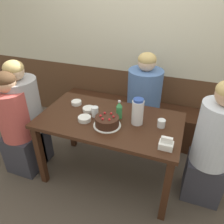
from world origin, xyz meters
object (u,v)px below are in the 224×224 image
Objects in this scene: person_dark_striped at (25,117)px; glass_tumbler_short at (95,112)px; person_teal_shirt at (212,148)px; water_pitcher at (138,112)px; bowl_rice_small at (85,119)px; person_grey_tee at (143,104)px; bench_seat at (131,119)px; birthday_cake at (107,121)px; bowl_side_dish at (89,109)px; bowl_soup_white at (76,103)px; glass_water_tall at (161,123)px; soju_bottle at (119,110)px; person_pale_blue_shirt at (18,128)px; napkin_holder at (166,144)px.

glass_tumbler_short is at bearing 6.15° from person_dark_striped.
water_pitcher is at bearing 4.45° from person_teal_shirt.
water_pitcher is 0.20× the size of person_teal_shirt.
glass_tumbler_short is at bearing 59.51° from bowl_rice_small.
bench_seat is at bearing -137.07° from person_grey_tee.
birthday_cake is at bearing -0.57° from bowl_rice_small.
bowl_soup_white is at bearing 157.14° from bowl_side_dish.
birthday_cake is at bearing -1.19° from person_dark_striped.
glass_water_tall is 0.06× the size of person_teal_shirt.
soju_bottle is 0.52m from bowl_soup_white.
glass_water_tall is 1.45m from person_pale_blue_shirt.
person_grey_tee is (0.44, 0.56, -0.15)m from bowl_side_dish.
soju_bottle is at bearing 171.34° from water_pitcher.
bowl_side_dish reaches higher than bench_seat.
birthday_cake is at bearing 11.31° from person_teal_shirt.
person_dark_striped is at bearing 90.00° from person_pale_blue_shirt.
person_dark_striped is (-1.01, -0.14, -0.22)m from soju_bottle.
person_pale_blue_shirt is at bearing -164.96° from soju_bottle.
water_pitcher is at bearing -8.66° from soju_bottle.
person_dark_striped is at bearing -135.52° from bench_seat.
napkin_holder is at bearing -5.78° from person_dark_striped.
person_teal_shirt reaches higher than napkin_holder.
bowl_side_dish is at bearing -108.07° from bench_seat.
water_pitcher is 1.26m from person_pale_blue_shirt.
person_dark_striped is (0.00, 0.13, 0.05)m from person_pale_blue_shirt.
water_pitcher is at bearing -175.28° from glass_water_tall.
person_teal_shirt reaches higher than person_grey_tee.
bowl_soup_white is 0.09× the size of person_pale_blue_shirt.
bowl_rice_small is at bearing 170.12° from napkin_holder.
birthday_cake is 2.37× the size of bowl_soup_white.
bowl_soup_white is at bearing 152.29° from glass_tumbler_short.
bowl_rice_small is (0.22, -0.25, 0.00)m from bowl_soup_white.
napkin_holder reaches higher than bowl_soup_white.
person_teal_shirt is (0.93, -0.75, 0.37)m from bench_seat.
glass_water_tall is 1.43m from person_dark_striped.
glass_tumbler_short is 0.85m from person_pale_blue_shirt.
birthday_cake reaches higher than bowl_side_dish.
person_pale_blue_shirt is at bearing -144.28° from bowl_soup_white.
person_dark_striped is at bearing 178.61° from bowl_rice_small.
glass_water_tall is at bearing 4.72° from water_pitcher.
person_dark_striped reaches higher than napkin_holder.
bowl_rice_small is at bearing -48.65° from bowl_soup_white.
soju_bottle reaches higher than bowl_rice_small.
person_grey_tee reaches higher than person_pale_blue_shirt.
glass_water_tall reaches higher than bowl_side_dish.
person_grey_tee is at bearing 79.14° from soju_bottle.
bench_seat is 1.06m from water_pitcher.
napkin_holder is 0.78m from bowl_rice_small.
soju_bottle is 0.56m from napkin_holder.
bowl_rice_small is 0.74m from person_dark_striped.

